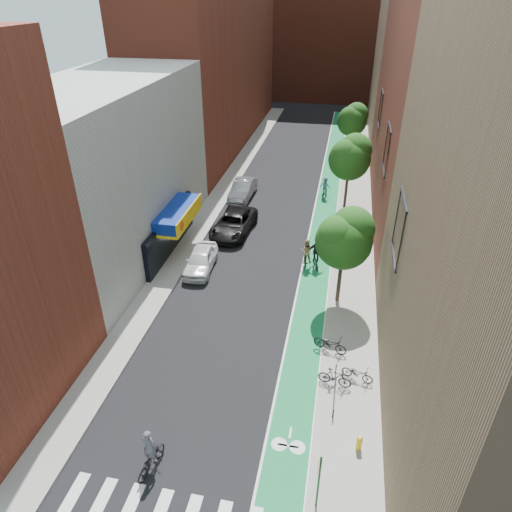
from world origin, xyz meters
The scene contains 24 objects.
ground centered at (0.00, 0.00, 0.00)m, with size 160.00×160.00×0.00m, color black.
bike_lane centered at (4.00, 26.00, 0.01)m, with size 2.00×68.00×0.01m, color #167D45.
sidewalk_left centered at (-6.00, 26.00, 0.07)m, with size 2.00×68.00×0.15m, color gray.
sidewalk_right centered at (6.50, 26.00, 0.07)m, with size 3.00×68.00×0.15m, color gray.
building_left_white centered at (-11.00, 14.00, 6.00)m, with size 8.00×20.00×12.00m, color silver.
building_left_far_red centered at (-11.00, 42.00, 11.00)m, with size 8.00×36.00×22.00m, color maroon.
building_right_mid_red centered at (12.00, 26.00, 11.00)m, with size 8.00×28.00×22.00m, color maroon.
building_right_far_tan centered at (12.00, 50.00, 9.00)m, with size 8.00×20.00×18.00m, color #8C6B4C.
building_far_closure centered at (0.00, 72.00, 10.00)m, with size 30.00×14.00×20.00m, color maroon.
tree_near centered at (5.65, 10.02, 4.66)m, with size 3.40×3.36×6.42m.
tree_mid centered at (5.65, 24.02, 4.89)m, with size 3.55×3.53×6.74m.
tree_far centered at (5.65, 38.02, 4.50)m, with size 3.30×3.25×6.21m.
sign_pole centered at (5.38, -3.50, 1.84)m, with size 0.13×0.71×3.00m.
parked_car_white centered at (-3.95, 12.02, 0.76)m, with size 1.79×4.44×1.51m, color silver.
parked_car_black centered at (-3.00, 17.84, 0.81)m, with size 2.68×5.80×1.61m, color black.
parked_car_silver centered at (-3.81, 24.78, 0.82)m, with size 1.73×4.95×1.63m, color gray.
cyclist_lead centered at (-1.42, -3.10, 0.72)m, with size 1.02×1.95×2.16m.
cyclist_lane_near centered at (3.20, 13.85, 0.92)m, with size 0.88×1.62×2.11m.
cyclist_lane_mid centered at (3.91, 13.94, 0.90)m, with size 1.17×1.68×2.21m.
cyclist_lane_far centered at (3.68, 26.38, 0.85)m, with size 1.13×1.84×1.95m.
parked_bike_near centered at (6.87, 3.39, 0.57)m, with size 0.56×1.62×0.85m, color black.
parked_bike_mid centered at (5.76, 2.81, 0.65)m, with size 0.47×1.67×1.00m, color black.
parked_bike_far centered at (5.40, 5.26, 0.64)m, with size 0.65×1.87×0.99m, color black.
fire_hydrant centered at (6.97, -0.65, 0.54)m, with size 0.26×0.26×0.74m.
Camera 1 is at (5.11, -13.78, 17.30)m, focal length 32.00 mm.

